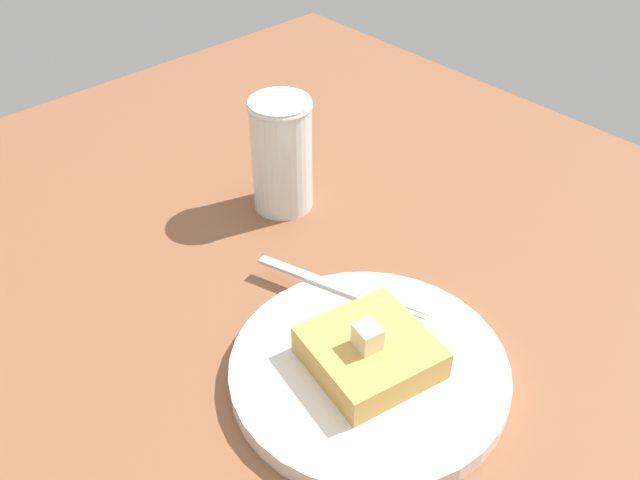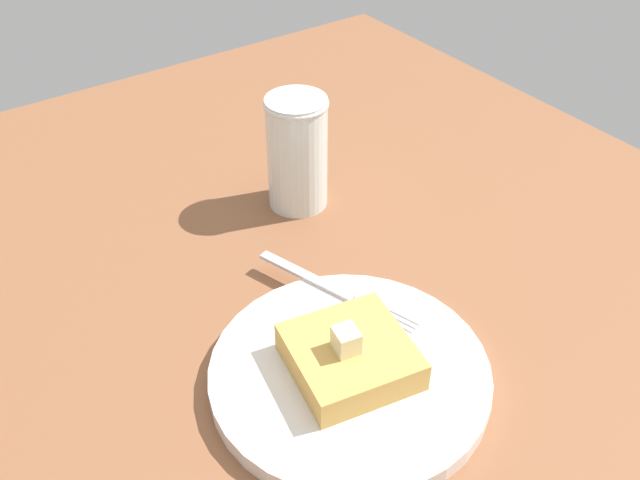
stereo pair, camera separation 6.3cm
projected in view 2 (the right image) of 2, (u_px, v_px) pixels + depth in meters
The scene contains 6 objects.
table_surface at pixel (265, 320), 62.95cm from camera, with size 100.20×100.20×2.33cm, color brown.
plate at pixel (349, 373), 55.39cm from camera, with size 21.88×21.88×1.56cm.
toast_slice_center at pixel (350, 356), 54.19cm from camera, with size 8.85×8.81×2.56cm, color gold.
butter_pat_primary at pixel (346, 340), 52.43cm from camera, with size 1.94×1.75×1.94cm, color beige.
fork at pixel (345, 296), 61.12cm from camera, with size 6.37×15.65×0.36cm.
syrup_jar at pixel (297, 156), 71.54cm from camera, with size 6.38×6.38×11.96cm.
Camera 2 is at (21.90, 39.56, 45.78)cm, focal length 40.00 mm.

